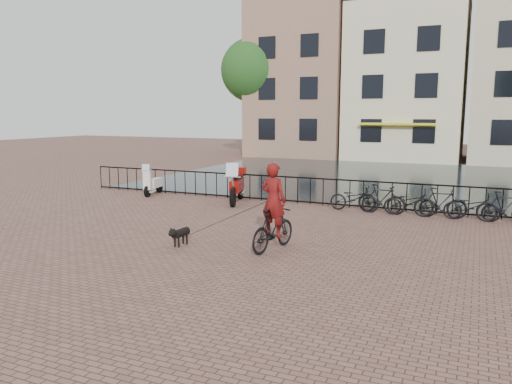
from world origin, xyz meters
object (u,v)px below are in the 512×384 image
at_px(dog, 181,235).
at_px(motorcycle, 237,181).
at_px(cyclist, 273,212).
at_px(scooter, 153,178).

xyz_separation_m(dog, motorcycle, (-1.44, 6.22, 0.57)).
bearing_deg(cyclist, scooter, -25.52).
bearing_deg(dog, motorcycle, 107.11).
xyz_separation_m(cyclist, scooter, (-7.84, 5.91, -0.29)).
relative_size(cyclist, scooter, 1.67).
bearing_deg(motorcycle, dog, -93.91).
bearing_deg(cyclist, motorcycle, -44.60).
distance_m(dog, motorcycle, 6.41).
bearing_deg(motorcycle, cyclist, -73.05).
xyz_separation_m(cyclist, motorcycle, (-3.81, 5.66, -0.15)).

